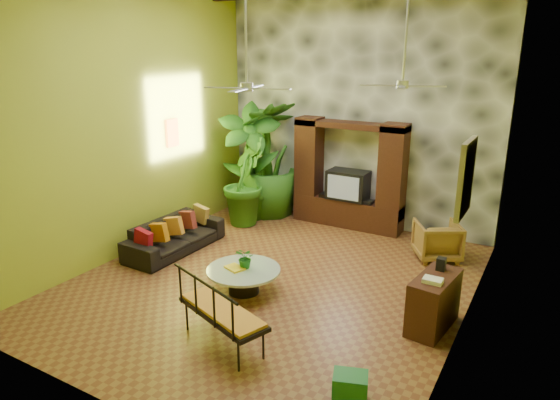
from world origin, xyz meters
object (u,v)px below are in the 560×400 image
Objects in this scene: ceiling_fan_front at (247,72)px; ceiling_fan_back at (403,71)px; wicker_armchair at (437,240)px; tall_plant_b at (244,181)px; tall_plant_c at (269,159)px; coffee_table at (244,277)px; sofa at (175,236)px; green_bin at (350,388)px; side_console at (434,302)px; tall_plant_a at (250,162)px; entertainment_center at (348,183)px; iron_bench at (219,309)px.

ceiling_fan_front is 2.41m from ceiling_fan_back.
tall_plant_b is at bearing -28.71° from wicker_armchair.
coffee_table is at bearing -64.76° from tall_plant_c.
ceiling_fan_front is at bearing -54.39° from tall_plant_b.
wicker_armchair is 0.29× the size of tall_plant_c.
coffee_table is (2.09, -0.75, -0.05)m from sofa.
tall_plant_b reaches higher than green_bin.
side_console is (0.53, -2.44, 0.04)m from wicker_armchair.
sofa is at bearing -95.56° from tall_plant_a.
tall_plant_c is at bearing 153.06° from ceiling_fan_back.
coffee_table is (1.87, -3.05, -1.05)m from tall_plant_a.
ceiling_fan_front is 4.40m from green_bin.
tall_plant_b is 5.06× the size of green_bin.
tall_plant_b is at bearing -6.51° from sofa.
entertainment_center is 4.30m from ceiling_fan_front.
side_console reaches higher than coffee_table.
iron_bench is at bearing -59.96° from tall_plant_b.
wicker_armchair is 0.51× the size of iron_bench.
side_console is at bearing -34.45° from tall_plant_c.
ceiling_fan_front reaches higher than tall_plant_c.
sofa is at bearing 153.22° from green_bin.
wicker_armchair is (0.52, 1.10, -3.05)m from ceiling_fan_back.
sofa is at bearing 164.86° from ceiling_fan_front.
tall_plant_b is at bearing 139.65° from iron_bench.
green_bin is at bearing 60.76° from wicker_armchair.
sofa is at bearing -97.70° from tall_plant_b.
wicker_armchair reaches higher than green_bin.
iron_bench is at bearing -67.67° from coffee_table.
tall_plant_c is 2.23× the size of coffee_table.
ceiling_fan_back reaches higher than tall_plant_b.
green_bin is (2.44, -1.72, -3.24)m from ceiling_fan_front.
coffee_table is 2.90m from green_bin.
ceiling_fan_back is at bearing 33.85° from wicker_armchair.
side_console is (2.86, 0.44, 0.13)m from coffee_table.
tall_plant_c is (-1.88, -0.17, 0.34)m from entertainment_center.
tall_plant_c is 1.74× the size of iron_bench.
green_bin is at bearing -94.56° from side_console.
wicker_armchair is at bearing -2.24° from tall_plant_a.
green_bin is at bearing -79.09° from ceiling_fan_back.
iron_bench is 1.55× the size of side_console.
side_console is at bearing -51.91° from ceiling_fan_back.
tall_plant_a is at bearing 98.17° from tall_plant_b.
coffee_table is at bearing 20.30° from wicker_armchair.
green_bin is (4.27, -4.28, -0.80)m from tall_plant_b.
iron_bench is at bearing -127.87° from sofa.
wicker_armchair is (2.12, -0.83, -0.62)m from entertainment_center.
entertainment_center is at bearing -52.14° from wicker_armchair.
iron_bench is (2.45, -4.47, -0.76)m from tall_plant_a.
side_console is 2.04m from green_bin.
ceiling_fan_front is 3.15m from coffee_table.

